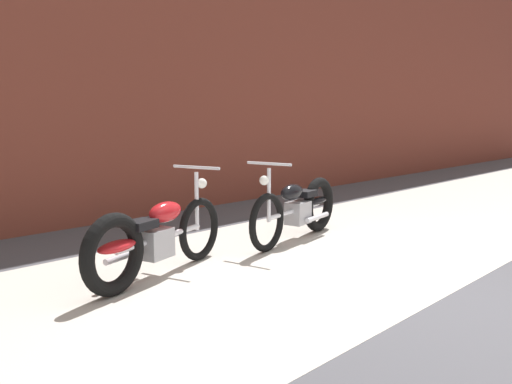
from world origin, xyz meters
TOP-DOWN VIEW (x-y plane):
  - ground_plane at (0.00, 0.00)m, footprint 80.00×80.00m
  - sidewalk_slab at (0.00, 1.75)m, footprint 36.00×3.50m
  - brick_building_wall at (0.00, 5.20)m, footprint 36.00×0.50m
  - motorcycle_red at (-1.51, 2.22)m, footprint 1.96×0.79m
  - motorcycle_black at (0.83, 2.31)m, footprint 1.99×0.66m

SIDE VIEW (x-z plane):
  - ground_plane at x=0.00m, z-range 0.00..0.00m
  - sidewalk_slab at x=0.00m, z-range 0.00..0.01m
  - motorcycle_red at x=-1.51m, z-range -0.12..0.91m
  - motorcycle_black at x=0.83m, z-range -0.12..0.91m
  - brick_building_wall at x=0.00m, z-range 0.00..5.52m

